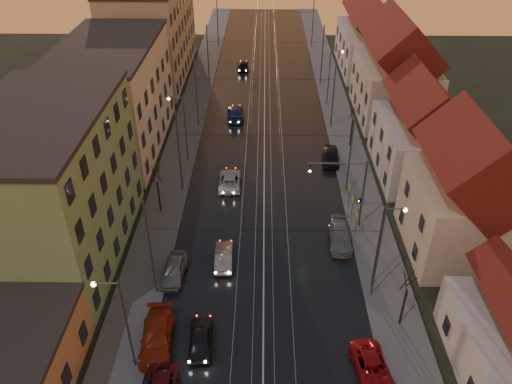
# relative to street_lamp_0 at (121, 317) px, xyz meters

# --- Properties ---
(road) EXTENTS (16.00, 120.00, 0.04)m
(road) POSITION_rel_street_lamp_0_xyz_m (9.10, 38.00, -4.87)
(road) COLOR black
(road) RESTS_ON ground
(sidewalk_left) EXTENTS (4.00, 120.00, 0.15)m
(sidewalk_left) POSITION_rel_street_lamp_0_xyz_m (-0.90, 38.00, -4.81)
(sidewalk_left) COLOR #4C4C4C
(sidewalk_left) RESTS_ON ground
(sidewalk_right) EXTENTS (4.00, 120.00, 0.15)m
(sidewalk_right) POSITION_rel_street_lamp_0_xyz_m (19.10, 38.00, -4.81)
(sidewalk_right) COLOR #4C4C4C
(sidewalk_right) RESTS_ON ground
(tram_rail_0) EXTENTS (0.06, 120.00, 0.03)m
(tram_rail_0) POSITION_rel_street_lamp_0_xyz_m (6.90, 38.00, -4.83)
(tram_rail_0) COLOR gray
(tram_rail_0) RESTS_ON road
(tram_rail_1) EXTENTS (0.06, 120.00, 0.03)m
(tram_rail_1) POSITION_rel_street_lamp_0_xyz_m (8.33, 38.00, -4.83)
(tram_rail_1) COLOR gray
(tram_rail_1) RESTS_ON road
(tram_rail_2) EXTENTS (0.06, 120.00, 0.03)m
(tram_rail_2) POSITION_rel_street_lamp_0_xyz_m (9.87, 38.00, -4.83)
(tram_rail_2) COLOR gray
(tram_rail_2) RESTS_ON road
(tram_rail_3) EXTENTS (0.06, 120.00, 0.03)m
(tram_rail_3) POSITION_rel_street_lamp_0_xyz_m (11.30, 38.00, -4.83)
(tram_rail_3) COLOR gray
(tram_rail_3) RESTS_ON road
(apartment_left_1) EXTENTS (10.00, 18.00, 13.00)m
(apartment_left_1) POSITION_rel_street_lamp_0_xyz_m (-8.40, 12.00, 1.61)
(apartment_left_1) COLOR #72925C
(apartment_left_1) RESTS_ON ground
(apartment_left_2) EXTENTS (10.00, 20.00, 12.00)m
(apartment_left_2) POSITION_rel_street_lamp_0_xyz_m (-8.40, 32.00, 1.11)
(apartment_left_2) COLOR beige
(apartment_left_2) RESTS_ON ground
(apartment_left_3) EXTENTS (10.00, 24.00, 14.00)m
(apartment_left_3) POSITION_rel_street_lamp_0_xyz_m (-8.40, 56.00, 2.11)
(apartment_left_3) COLOR tan
(apartment_left_3) RESTS_ON ground
(house_right_1) EXTENTS (8.67, 10.20, 10.80)m
(house_right_1) POSITION_rel_street_lamp_0_xyz_m (26.10, 13.00, 0.56)
(house_right_1) COLOR beige
(house_right_1) RESTS_ON ground
(house_right_2) EXTENTS (9.18, 12.24, 9.20)m
(house_right_2) POSITION_rel_street_lamp_0_xyz_m (26.10, 26.00, -0.24)
(house_right_2) COLOR beige
(house_right_2) RESTS_ON ground
(house_right_3) EXTENTS (9.18, 14.28, 11.50)m
(house_right_3) POSITION_rel_street_lamp_0_xyz_m (26.10, 41.00, 0.92)
(house_right_3) COLOR beige
(house_right_3) RESTS_ON ground
(house_right_4) EXTENTS (9.18, 16.32, 10.00)m
(house_right_4) POSITION_rel_street_lamp_0_xyz_m (26.10, 59.00, 0.16)
(house_right_4) COLOR beige
(house_right_4) RESTS_ON ground
(catenary_pole_l_1) EXTENTS (0.16, 0.16, 9.00)m
(catenary_pole_l_1) POSITION_rel_street_lamp_0_xyz_m (0.50, 7.00, -0.39)
(catenary_pole_l_1) COLOR #595B60
(catenary_pole_l_1) RESTS_ON ground
(catenary_pole_r_1) EXTENTS (0.16, 0.16, 9.00)m
(catenary_pole_r_1) POSITION_rel_street_lamp_0_xyz_m (17.70, 7.00, -0.39)
(catenary_pole_r_1) COLOR #595B60
(catenary_pole_r_1) RESTS_ON ground
(catenary_pole_l_2) EXTENTS (0.16, 0.16, 9.00)m
(catenary_pole_l_2) POSITION_rel_street_lamp_0_xyz_m (0.50, 22.00, -0.39)
(catenary_pole_l_2) COLOR #595B60
(catenary_pole_l_2) RESTS_ON ground
(catenary_pole_r_2) EXTENTS (0.16, 0.16, 9.00)m
(catenary_pole_r_2) POSITION_rel_street_lamp_0_xyz_m (17.70, 22.00, -0.39)
(catenary_pole_r_2) COLOR #595B60
(catenary_pole_r_2) RESTS_ON ground
(catenary_pole_l_3) EXTENTS (0.16, 0.16, 9.00)m
(catenary_pole_l_3) POSITION_rel_street_lamp_0_xyz_m (0.50, 37.00, -0.39)
(catenary_pole_l_3) COLOR #595B60
(catenary_pole_l_3) RESTS_ON ground
(catenary_pole_r_3) EXTENTS (0.16, 0.16, 9.00)m
(catenary_pole_r_3) POSITION_rel_street_lamp_0_xyz_m (17.70, 37.00, -0.39)
(catenary_pole_r_3) COLOR #595B60
(catenary_pole_r_3) RESTS_ON ground
(catenary_pole_l_4) EXTENTS (0.16, 0.16, 9.00)m
(catenary_pole_l_4) POSITION_rel_street_lamp_0_xyz_m (0.50, 52.00, -0.39)
(catenary_pole_l_4) COLOR #595B60
(catenary_pole_l_4) RESTS_ON ground
(catenary_pole_r_4) EXTENTS (0.16, 0.16, 9.00)m
(catenary_pole_r_4) POSITION_rel_street_lamp_0_xyz_m (17.70, 52.00, -0.39)
(catenary_pole_r_4) COLOR #595B60
(catenary_pole_r_4) RESTS_ON ground
(catenary_pole_l_5) EXTENTS (0.16, 0.16, 9.00)m
(catenary_pole_l_5) POSITION_rel_street_lamp_0_xyz_m (0.50, 70.00, -0.39)
(catenary_pole_l_5) COLOR #595B60
(catenary_pole_l_5) RESTS_ON ground
(catenary_pole_r_5) EXTENTS (0.16, 0.16, 9.00)m
(catenary_pole_r_5) POSITION_rel_street_lamp_0_xyz_m (17.70, 70.00, -0.39)
(catenary_pole_r_5) COLOR #595B60
(catenary_pole_r_5) RESTS_ON ground
(street_lamp_0) EXTENTS (1.75, 0.32, 8.00)m
(street_lamp_0) POSITION_rel_street_lamp_0_xyz_m (0.00, 0.00, 0.00)
(street_lamp_0) COLOR #595B60
(street_lamp_0) RESTS_ON ground
(street_lamp_1) EXTENTS (1.75, 0.32, 8.00)m
(street_lamp_1) POSITION_rel_street_lamp_0_xyz_m (18.21, 8.00, 0.00)
(street_lamp_1) COLOR #595B60
(street_lamp_1) RESTS_ON ground
(street_lamp_2) EXTENTS (1.75, 0.32, 8.00)m
(street_lamp_2) POSITION_rel_street_lamp_0_xyz_m (0.00, 28.00, 0.00)
(street_lamp_2) COLOR #595B60
(street_lamp_2) RESTS_ON ground
(street_lamp_3) EXTENTS (1.75, 0.32, 8.00)m
(street_lamp_3) POSITION_rel_street_lamp_0_xyz_m (18.21, 44.00, 0.00)
(street_lamp_3) COLOR #595B60
(street_lamp_3) RESTS_ON ground
(traffic_light_mast) EXTENTS (5.30, 0.32, 7.20)m
(traffic_light_mast) POSITION_rel_street_lamp_0_xyz_m (17.10, 16.00, -0.29)
(traffic_light_mast) COLOR #595B60
(traffic_light_mast) RESTS_ON ground
(bare_tree_0) EXTENTS (1.09, 1.09, 5.11)m
(bare_tree_0) POSITION_rel_street_lamp_0_xyz_m (-1.09, 18.00, -2.40)
(bare_tree_0) COLOR black
(bare_tree_0) RESTS_ON ground
(bare_tree_1) EXTENTS (1.09, 1.09, 5.11)m
(bare_tree_1) POSITION_rel_street_lamp_0_xyz_m (19.31, 4.00, -2.40)
(bare_tree_1) COLOR black
(bare_tree_1) RESTS_ON ground
(bare_tree_2) EXTENTS (1.09, 1.09, 5.11)m
(bare_tree_2) POSITION_rel_street_lamp_0_xyz_m (19.51, 32.00, -2.40)
(bare_tree_2) COLOR black
(bare_tree_2) RESTS_ON ground
(driving_car_0) EXTENTS (1.96, 4.25, 1.41)m
(driving_car_0) POSITION_rel_street_lamp_0_xyz_m (4.63, 1.89, -4.18)
(driving_car_0) COLOR black
(driving_car_0) RESTS_ON ground
(driving_car_1) EXTENTS (1.64, 4.26, 1.38)m
(driving_car_1) POSITION_rel_street_lamp_0_xyz_m (5.68, 10.68, -4.19)
(driving_car_1) COLOR gray
(driving_car_1) RESTS_ON ground
(driving_car_2) EXTENTS (2.35, 4.92, 1.35)m
(driving_car_2) POSITION_rel_street_lamp_0_xyz_m (5.44, 22.89, -4.21)
(driving_car_2) COLOR #BBBBBB
(driving_car_2) RESTS_ON ground
(driving_car_3) EXTENTS (2.59, 5.50, 1.55)m
(driving_car_3) POSITION_rel_street_lamp_0_xyz_m (5.19, 39.54, -4.11)
(driving_car_3) COLOR #19264C
(driving_car_3) RESTS_ON ground
(driving_car_4) EXTENTS (2.12, 4.59, 1.52)m
(driving_car_4) POSITION_rel_street_lamp_0_xyz_m (5.52, 58.10, -4.13)
(driving_car_4) COLOR black
(driving_car_4) RESTS_ON ground
(parked_left_2) EXTENTS (2.55, 5.49, 1.55)m
(parked_left_2) POSITION_rel_street_lamp_0_xyz_m (1.50, 1.84, -4.11)
(parked_left_2) COLOR #9B270F
(parked_left_2) RESTS_ON ground
(parked_left_3) EXTENTS (1.97, 4.42, 1.48)m
(parked_left_3) POSITION_rel_street_lamp_0_xyz_m (1.65, 8.89, -4.15)
(parked_left_3) COLOR gray
(parked_left_3) RESTS_ON ground
(parked_right_0) EXTENTS (2.72, 4.88, 1.29)m
(parked_right_0) POSITION_rel_street_lamp_0_xyz_m (16.43, -0.43, -4.24)
(parked_right_0) COLOR #AF1114
(parked_right_0) RESTS_ON ground
(parked_right_1) EXTENTS (2.27, 4.98, 1.41)m
(parked_right_1) POSITION_rel_street_lamp_0_xyz_m (16.02, 13.54, -4.18)
(parked_right_1) COLOR gray
(parked_right_1) RESTS_ON ground
(parked_right_2) EXTENTS (2.20, 4.68, 1.55)m
(parked_right_2) POSITION_rel_street_lamp_0_xyz_m (16.70, 27.99, -4.11)
(parked_right_2) COLOR black
(parked_right_2) RESTS_ON ground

